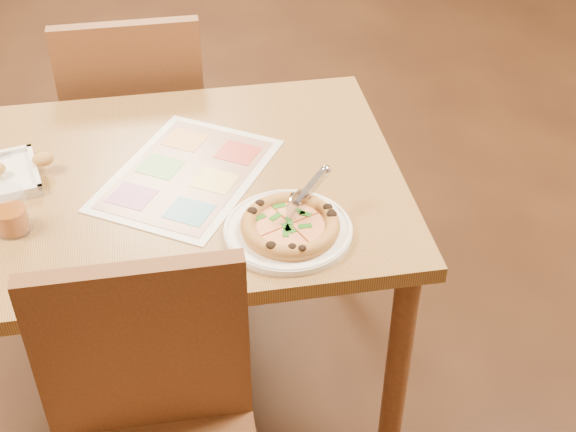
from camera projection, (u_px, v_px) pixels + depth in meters
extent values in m
plane|color=#321C0D|center=(163.00, 377.00, 2.39)|extent=(7.00, 7.00, 0.00)
cube|color=olive|center=(135.00, 189.00, 1.96)|extent=(1.30, 0.85, 0.04)
cylinder|color=brown|center=(397.00, 369.00, 1.98)|extent=(0.06, 0.06, 0.68)
cylinder|color=brown|center=(334.00, 193.00, 2.54)|extent=(0.06, 0.06, 0.68)
cube|color=brown|center=(143.00, 352.00, 1.58)|extent=(0.42, 0.04, 0.45)
cube|color=brown|center=(139.00, 125.00, 2.65)|extent=(0.42, 0.42, 0.04)
cube|color=brown|center=(132.00, 94.00, 2.36)|extent=(0.42, 0.04, 0.45)
cylinder|color=white|center=(288.00, 231.00, 1.79)|extent=(0.32, 0.32, 0.02)
cylinder|color=#C19142|center=(290.00, 228.00, 1.78)|extent=(0.22, 0.22, 0.01)
cylinder|color=#FDD889|center=(290.00, 225.00, 1.77)|extent=(0.18, 0.18, 0.01)
torus|color=#C19142|center=(290.00, 225.00, 1.77)|extent=(0.22, 0.22, 0.03)
cylinder|color=silver|center=(297.00, 204.00, 1.77)|extent=(0.06, 0.05, 0.07)
cube|color=silver|center=(312.00, 187.00, 1.79)|extent=(0.09, 0.08, 0.06)
ellipsoid|color=#C58D46|center=(43.00, 159.00, 1.96)|extent=(0.05, 0.04, 0.03)
cylinder|color=#843A0A|center=(12.00, 219.00, 1.79)|extent=(0.07, 0.07, 0.05)
cylinder|color=white|center=(9.00, 211.00, 1.77)|extent=(0.08, 0.08, 0.10)
cube|color=silver|center=(187.00, 174.00, 1.97)|extent=(0.52, 0.56, 0.00)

